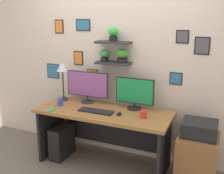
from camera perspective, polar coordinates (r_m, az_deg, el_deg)
ground_plane at (r=3.74m, az=-1.78°, el=-15.85°), size 8.00×8.00×0.00m
back_wall_assembly at (r=3.65m, az=0.98°, el=6.14°), size 4.40×0.24×2.70m
desk at (r=3.54m, az=-1.46°, el=-7.84°), size 1.72×0.68×0.75m
monitor_left at (r=3.68m, az=-5.24°, el=0.28°), size 0.61×0.18×0.43m
monitor_right at (r=3.42m, az=4.81°, el=-1.25°), size 0.50×0.18×0.40m
keyboard at (r=3.37m, az=-3.41°, el=-5.12°), size 0.44×0.14×0.02m
computer_mouse at (r=3.26m, az=1.50°, el=-5.69°), size 0.06×0.09×0.03m
desk_lamp at (r=3.79m, az=-10.45°, el=3.45°), size 0.16×0.16×0.54m
cell_phone at (r=3.51m, az=-12.65°, el=-4.70°), size 0.12×0.16×0.01m
coffee_mug at (r=3.18m, az=6.64°, el=-5.75°), size 0.08×0.08×0.09m
pen_cup at (r=3.64m, az=-10.89°, el=-3.13°), size 0.07×0.07×0.10m
drawer_cabinet at (r=3.37m, az=17.49°, el=-14.43°), size 0.44×0.50×0.60m
printer at (r=3.20m, az=18.03°, el=-8.38°), size 0.38×0.34×0.17m
computer_tower_left at (r=3.87m, az=-10.52°, el=-11.22°), size 0.18×0.40×0.45m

